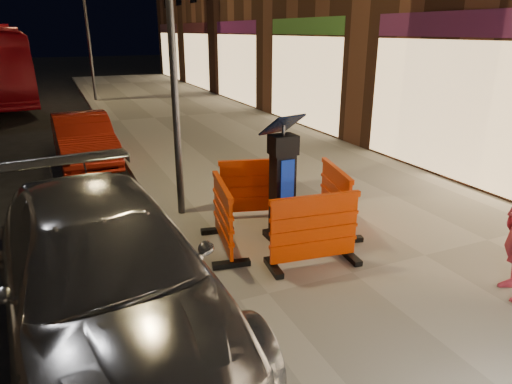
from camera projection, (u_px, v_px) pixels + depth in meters
name	position (u px, v px, depth m)	size (l,w,h in m)	color
ground_plane	(229.00, 314.00, 5.42)	(120.00, 120.00, 0.00)	black
sidewalk	(424.00, 260.00, 6.53)	(6.00, 60.00, 0.15)	gray
kerb	(228.00, 309.00, 5.39)	(0.30, 60.00, 0.15)	slate
parking_kiosk	(282.00, 182.00, 6.78)	(0.57, 0.57, 1.80)	black
barrier_front	(314.00, 231.00, 6.09)	(1.29, 0.53, 1.01)	#E23602
barrier_back	(257.00, 188.00, 7.73)	(1.29, 0.53, 1.01)	#E23602
barrier_kerbside	(223.00, 217.00, 6.55)	(1.29, 0.53, 1.01)	#E23602
barrier_bldgside	(335.00, 198.00, 7.27)	(1.29, 0.53, 1.01)	#E23602
car_silver	(112.00, 329.00, 5.15)	(2.09, 5.15, 1.49)	#A4A4A8
car_red	(87.00, 163.00, 11.60)	(1.29, 3.71, 1.22)	maroon
street_lamp_mid	(171.00, 32.00, 7.04)	(0.12, 0.12, 6.00)	#3F3F44
street_lamp_far	(88.00, 31.00, 19.96)	(0.12, 0.12, 6.00)	#3F3F44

